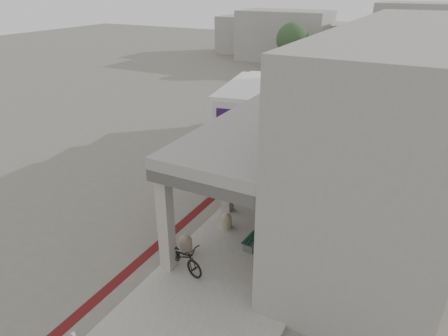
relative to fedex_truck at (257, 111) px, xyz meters
The scene contains 13 objects.
ground 7.94m from the fedex_truck, 91.11° to the right, with size 120.00×120.00×0.00m, color #666158.
bike_lane_stripe 6.08m from the fedex_truck, 81.51° to the right, with size 0.35×40.00×0.01m, color #501010.
sidewalk 8.81m from the fedex_truck, 63.43° to the right, with size 4.40×28.00×0.12m, color gray.
transit_building 7.55m from the fedex_truck, 25.59° to the right, with size 7.60×17.00×7.00m.
distant_backdrop 28.35m from the fedex_truck, 96.06° to the left, with size 28.00×10.00×6.50m.
tree_left 20.98m from the fedex_truck, 104.23° to the left, with size 3.20×3.20×4.80m.
tree_mid 22.41m from the fedex_truck, 85.25° to the left, with size 3.20×3.20×4.80m.
fedex_truck is the anchor object (origin of this frame).
bench 9.61m from the fedex_truck, 65.77° to the right, with size 0.47×1.71×0.40m.
bollard_near 8.87m from the fedex_truck, 73.23° to the right, with size 0.39×0.39×0.58m.
bollard_far 10.61m from the fedex_truck, 78.96° to the right, with size 0.44×0.44×0.66m.
utility_cabinet 10.10m from the fedex_truck, 62.45° to the right, with size 0.48×0.64×1.07m, color gray.
bicycle_black 11.40m from the fedex_truck, 78.01° to the right, with size 0.65×1.86×0.97m, color black.
Camera 1 is at (8.41, -11.64, 8.29)m, focal length 32.00 mm.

